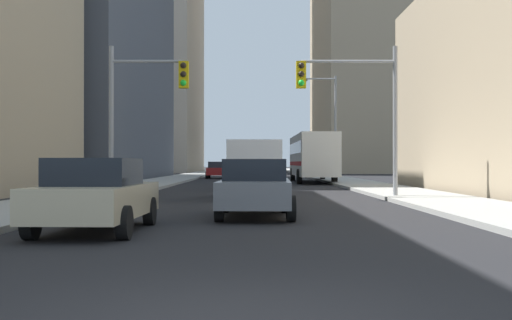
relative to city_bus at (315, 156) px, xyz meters
The scene contains 13 objects.
sidewalk_left 15.77m from the city_bus, 134.03° to the left, with size 3.48×160.00×0.15m, color #9E9E99.
sidewalk_right 11.69m from the city_bus, 77.33° to the left, with size 3.48×160.00×0.15m, color #9E9E99.
city_bus is the anchor object (origin of this frame).
cargo_van_white 20.08m from the city_bus, 102.02° to the right, with size 2.16×5.25×2.26m.
sedan_beige 32.25m from the city_bus, 103.21° to the right, with size 1.95×4.24×1.52m.
sedan_grey 28.28m from the city_bus, 98.32° to the right, with size 1.95×4.25×1.52m.
sedan_blue 13.13m from the city_bus, 109.22° to the right, with size 1.96×4.27×1.52m.
sedan_green 5.81m from the city_bus, 139.25° to the right, with size 1.95×4.24×1.52m.
sedan_red 13.62m from the city_bus, 123.85° to the left, with size 1.95×4.22×1.52m.
traffic_signal_near_left 21.90m from the city_bus, 112.78° to the right, with size 3.12×0.44×6.00m.
traffic_signal_near_right 20.21m from the city_bus, 90.87° to the right, with size 3.97×0.44×6.00m.
street_lamp_right 3.16m from the city_bus, 52.27° to the right, with size 2.58×0.32×7.50m.
building_left_mid_office 28.38m from the city_bus, 160.47° to the left, with size 22.58×29.85×26.57m, color #4C515B.
Camera 1 is at (0.11, -5.16, 1.43)m, focal length 42.73 mm.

